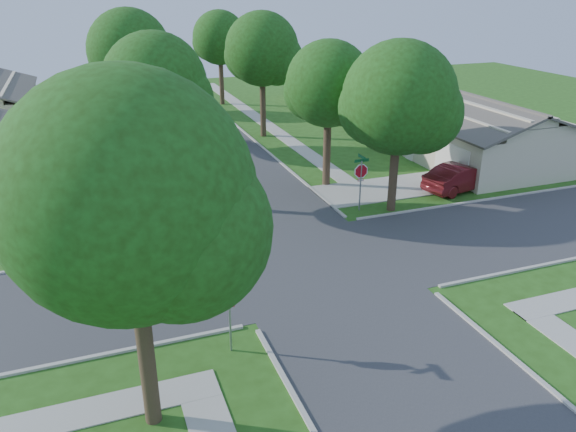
% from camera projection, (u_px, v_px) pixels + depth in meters
% --- Properties ---
extents(ground, '(100.00, 100.00, 0.00)m').
position_uv_depth(ground, '(310.00, 264.00, 23.81)').
color(ground, '#264D15').
rests_on(ground, ground).
extents(road_ns, '(7.00, 100.00, 0.02)m').
position_uv_depth(road_ns, '(310.00, 264.00, 23.81)').
color(road_ns, '#333335').
rests_on(road_ns, ground).
extents(sidewalk_ne, '(1.20, 40.00, 0.04)m').
position_uv_depth(sidewalk_ne, '(261.00, 120.00, 48.25)').
color(sidewalk_ne, '#9E9B91').
rests_on(sidewalk_ne, ground).
extents(sidewalk_nw, '(1.20, 40.00, 0.04)m').
position_uv_depth(sidewalk_nw, '(114.00, 133.00, 44.36)').
color(sidewalk_nw, '#9E9B91').
rests_on(sidewalk_nw, ground).
extents(driveway, '(8.80, 3.60, 0.05)m').
position_uv_depth(driveway, '(390.00, 188.00, 32.46)').
color(driveway, '#9E9B91').
rests_on(driveway, ground).
extents(stop_sign_sw, '(1.05, 0.80, 2.98)m').
position_uv_depth(stop_sign_sw, '(229.00, 296.00, 17.46)').
color(stop_sign_sw, gray).
rests_on(stop_sign_sw, ground).
extents(stop_sign_ne, '(1.05, 0.80, 2.98)m').
position_uv_depth(stop_sign_ne, '(361.00, 173.00, 28.59)').
color(stop_sign_ne, gray).
rests_on(stop_sign_ne, ground).
extents(tree_e_near, '(4.97, 4.80, 8.28)m').
position_uv_depth(tree_e_near, '(329.00, 88.00, 30.94)').
color(tree_e_near, '#38281C').
rests_on(tree_e_near, ground).
extents(tree_e_mid, '(5.59, 5.40, 9.21)m').
position_uv_depth(tree_e_mid, '(263.00, 52.00, 41.09)').
color(tree_e_mid, '#38281C').
rests_on(tree_e_mid, ground).
extents(tree_e_far, '(5.17, 5.00, 8.72)m').
position_uv_depth(tree_e_far, '(220.00, 40.00, 52.44)').
color(tree_e_far, '#38281C').
rests_on(tree_e_far, ground).
extents(tree_w_near, '(5.38, 5.20, 8.97)m').
position_uv_depth(tree_w_near, '(156.00, 90.00, 27.76)').
color(tree_w_near, '#38281C').
rests_on(tree_w_near, ground).
extents(tree_w_mid, '(5.80, 5.60, 9.56)m').
position_uv_depth(tree_w_mid, '(131.00, 55.00, 38.00)').
color(tree_w_mid, '#38281C').
rests_on(tree_w_mid, ground).
extents(tree_w_far, '(4.76, 4.60, 8.04)m').
position_uv_depth(tree_w_far, '(117.00, 49.00, 49.62)').
color(tree_w_far, '#38281C').
rests_on(tree_w_far, ground).
extents(tree_sw_corner, '(6.21, 6.00, 9.55)m').
position_uv_depth(tree_sw_corner, '(132.00, 207.00, 12.97)').
color(tree_sw_corner, '#38281C').
rests_on(tree_sw_corner, ground).
extents(tree_ne_corner, '(5.80, 5.60, 8.66)m').
position_uv_depth(tree_ne_corner, '(400.00, 103.00, 27.32)').
color(tree_ne_corner, '#38281C').
rests_on(tree_ne_corner, ground).
extents(house_ne_near, '(8.42, 13.60, 4.23)m').
position_uv_depth(house_ne_near, '(468.00, 135.00, 37.84)').
color(house_ne_near, '#C1B398').
rests_on(house_ne_near, ground).
extents(house_ne_far, '(8.42, 13.60, 4.23)m').
position_uv_depth(house_ne_far, '(350.00, 90.00, 53.41)').
color(house_ne_far, '#C1B398').
rests_on(house_ne_far, ground).
extents(car_driveway, '(4.95, 2.68, 1.55)m').
position_uv_depth(car_driveway, '(460.00, 177.00, 31.94)').
color(car_driveway, '#5D1317').
rests_on(car_driveway, ground).
extents(car_curb_east, '(1.54, 3.74, 1.27)m').
position_uv_depth(car_curb_east, '(225.00, 138.00, 40.48)').
color(car_curb_east, black).
rests_on(car_curb_east, ground).
extents(car_curb_west, '(1.98, 4.13, 1.16)m').
position_uv_depth(car_curb_west, '(131.00, 90.00, 58.34)').
color(car_curb_west, black).
rests_on(car_curb_west, ground).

